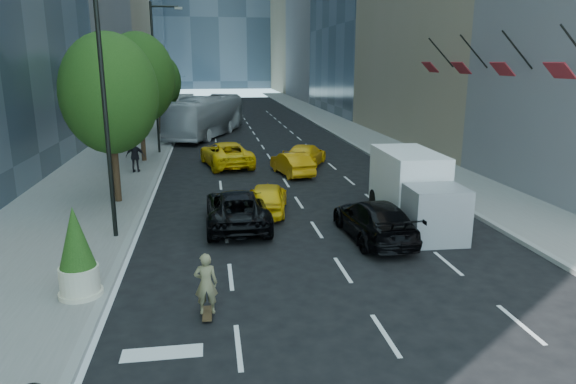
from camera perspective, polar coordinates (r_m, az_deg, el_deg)
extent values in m
plane|color=black|center=(16.13, 2.62, -8.84)|extent=(160.00, 160.00, 0.00)
cube|color=slate|center=(45.38, -16.36, 5.80)|extent=(6.00, 120.00, 0.15)
cube|color=slate|center=(46.80, 7.49, 6.50)|extent=(4.00, 120.00, 0.15)
cylinder|color=black|center=(18.91, -19.78, 9.88)|extent=(0.16, 0.16, 10.00)
cylinder|color=black|center=(36.72, -14.56, 12.01)|extent=(0.16, 0.16, 10.00)
cylinder|color=black|center=(36.80, -13.57, 19.42)|extent=(1.80, 0.12, 0.12)
cube|color=#99998C|center=(36.73, -12.08, 19.35)|extent=(0.50, 0.22, 0.15)
cylinder|color=#2F2112|center=(24.35, -18.58, 2.64)|extent=(0.30, 0.30, 3.15)
ellipsoid|color=#16350E|center=(23.95, -19.21, 10.28)|extent=(4.20, 4.20, 5.25)
cylinder|color=#2F2112|center=(34.10, -15.87, 6.19)|extent=(0.30, 0.30, 3.38)
ellipsoid|color=#16350E|center=(33.82, -16.27, 12.04)|extent=(4.50, 4.50, 5.62)
cylinder|color=#2F2112|center=(46.97, -13.99, 8.12)|extent=(0.30, 0.30, 2.93)
ellipsoid|color=#16350E|center=(46.76, -14.21, 11.80)|extent=(3.90, 3.90, 4.88)
cylinder|color=black|center=(54.76, -12.50, 10.23)|extent=(0.14, 0.14, 5.20)
imported|color=black|center=(54.68, -12.59, 11.90)|extent=(2.48, 0.53, 1.00)
cube|color=maroon|center=(22.91, 27.92, 11.85)|extent=(0.64, 1.30, 0.64)
cylinder|color=black|center=(26.60, 24.12, 14.22)|extent=(1.75, 0.08, 1.75)
cube|color=maroon|center=(26.25, 22.71, 12.50)|extent=(0.64, 1.30, 0.64)
cylinder|color=black|center=(30.06, 19.95, 14.47)|extent=(1.75, 0.08, 1.75)
cube|color=maroon|center=(29.76, 18.68, 12.94)|extent=(0.64, 1.30, 0.64)
cylinder|color=black|center=(33.64, 16.64, 14.61)|extent=(1.75, 0.08, 1.75)
cube|color=maroon|center=(33.37, 15.50, 13.23)|extent=(0.64, 1.30, 0.64)
imported|color=#716946|center=(13.30, -9.08, -10.46)|extent=(0.60, 0.40, 1.62)
imported|color=black|center=(20.35, -5.66, -1.78)|extent=(2.42, 5.21, 1.44)
imported|color=black|center=(19.02, 9.56, -3.08)|extent=(2.21, 5.02, 1.43)
imported|color=yellow|center=(22.01, -2.29, -0.63)|extent=(2.25, 4.15, 1.34)
imported|color=orange|center=(29.46, 0.44, 3.20)|extent=(2.15, 4.21, 1.32)
imported|color=yellow|center=(32.15, -6.88, 4.23)|extent=(3.52, 5.88, 1.53)
imported|color=yellow|center=(31.87, 1.92, 4.10)|extent=(3.66, 5.15, 1.38)
imported|color=silver|center=(45.38, -9.06, 8.30)|extent=(6.97, 12.62, 3.45)
cube|color=white|center=(21.67, 13.17, 1.35)|extent=(2.22, 4.09, 2.36)
cube|color=gray|center=(19.15, 16.07, -2.43)|extent=(2.07, 1.81, 2.01)
cylinder|color=black|center=(18.68, 13.76, -4.53)|extent=(0.33, 0.88, 0.87)
cylinder|color=black|center=(19.39, 18.86, -4.20)|extent=(0.33, 0.88, 0.87)
cylinder|color=black|center=(22.96, 9.67, -0.79)|extent=(0.33, 0.88, 0.87)
cylinder|color=black|center=(23.54, 13.96, -0.64)|extent=(0.33, 0.88, 0.87)
imported|color=black|center=(30.67, -16.60, 3.83)|extent=(1.11, 0.54, 1.84)
cylinder|color=beige|center=(15.19, -22.13, -9.13)|extent=(1.05, 1.05, 0.84)
cone|color=#16350E|center=(14.76, -22.58, -4.63)|extent=(0.94, 0.94, 1.68)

